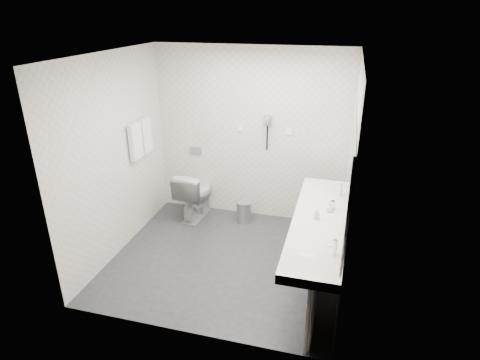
% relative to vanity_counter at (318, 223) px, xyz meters
% --- Properties ---
extents(floor, '(2.80, 2.80, 0.00)m').
position_rel_vanity_counter_xyz_m(floor, '(-1.12, 0.20, -0.80)').
color(floor, '#292A2E').
rests_on(floor, ground).
extents(ceiling, '(2.80, 2.80, 0.00)m').
position_rel_vanity_counter_xyz_m(ceiling, '(-1.12, 0.20, 1.70)').
color(ceiling, silver).
rests_on(ceiling, wall_back).
extents(wall_back, '(2.80, 0.00, 2.80)m').
position_rel_vanity_counter_xyz_m(wall_back, '(-1.12, 1.50, 0.45)').
color(wall_back, silver).
rests_on(wall_back, floor).
extents(wall_front, '(2.80, 0.00, 2.80)m').
position_rel_vanity_counter_xyz_m(wall_front, '(-1.12, -1.10, 0.45)').
color(wall_front, silver).
rests_on(wall_front, floor).
extents(wall_left, '(0.00, 2.60, 2.60)m').
position_rel_vanity_counter_xyz_m(wall_left, '(-2.52, 0.20, 0.45)').
color(wall_left, silver).
rests_on(wall_left, floor).
extents(wall_right, '(0.00, 2.60, 2.60)m').
position_rel_vanity_counter_xyz_m(wall_right, '(0.27, 0.20, 0.45)').
color(wall_right, silver).
rests_on(wall_right, floor).
extents(vanity_counter, '(0.55, 2.20, 0.10)m').
position_rel_vanity_counter_xyz_m(vanity_counter, '(0.00, 0.00, 0.00)').
color(vanity_counter, white).
rests_on(vanity_counter, floor).
extents(vanity_panel, '(0.03, 2.15, 0.75)m').
position_rel_vanity_counter_xyz_m(vanity_panel, '(0.02, 0.00, -0.42)').
color(vanity_panel, gray).
rests_on(vanity_panel, floor).
extents(vanity_post_near, '(0.06, 0.06, 0.75)m').
position_rel_vanity_counter_xyz_m(vanity_post_near, '(0.05, -1.04, -0.42)').
color(vanity_post_near, silver).
rests_on(vanity_post_near, floor).
extents(vanity_post_far, '(0.06, 0.06, 0.75)m').
position_rel_vanity_counter_xyz_m(vanity_post_far, '(0.05, 1.04, -0.42)').
color(vanity_post_far, silver).
rests_on(vanity_post_far, floor).
extents(mirror, '(0.02, 2.20, 1.05)m').
position_rel_vanity_counter_xyz_m(mirror, '(0.26, 0.00, 0.65)').
color(mirror, '#B2BCC6').
rests_on(mirror, wall_right).
extents(basin_near, '(0.40, 0.31, 0.05)m').
position_rel_vanity_counter_xyz_m(basin_near, '(0.00, -0.65, 0.04)').
color(basin_near, white).
rests_on(basin_near, vanity_counter).
extents(basin_far, '(0.40, 0.31, 0.05)m').
position_rel_vanity_counter_xyz_m(basin_far, '(0.00, 0.65, 0.04)').
color(basin_far, white).
rests_on(basin_far, vanity_counter).
extents(faucet_near, '(0.04, 0.04, 0.15)m').
position_rel_vanity_counter_xyz_m(faucet_near, '(0.19, -0.65, 0.12)').
color(faucet_near, silver).
rests_on(faucet_near, vanity_counter).
extents(faucet_far, '(0.04, 0.04, 0.15)m').
position_rel_vanity_counter_xyz_m(faucet_far, '(0.19, 0.65, 0.12)').
color(faucet_far, silver).
rests_on(faucet_far, vanity_counter).
extents(soap_bottle_a, '(0.07, 0.07, 0.12)m').
position_rel_vanity_counter_xyz_m(soap_bottle_a, '(-0.03, -0.00, 0.11)').
color(soap_bottle_a, beige).
rests_on(soap_bottle_a, vanity_counter).
extents(soap_bottle_b, '(0.11, 0.11, 0.10)m').
position_rel_vanity_counter_xyz_m(soap_bottle_b, '(0.10, 0.19, 0.10)').
color(soap_bottle_b, beige).
rests_on(soap_bottle_b, vanity_counter).
extents(glass_left, '(0.07, 0.07, 0.10)m').
position_rel_vanity_counter_xyz_m(glass_left, '(0.13, 0.27, 0.10)').
color(glass_left, silver).
rests_on(glass_left, vanity_counter).
extents(toilet, '(0.49, 0.77, 0.74)m').
position_rel_vanity_counter_xyz_m(toilet, '(-1.90, 1.18, -0.43)').
color(toilet, white).
rests_on(toilet, floor).
extents(flush_plate, '(0.18, 0.02, 0.12)m').
position_rel_vanity_counter_xyz_m(flush_plate, '(-1.98, 1.49, 0.15)').
color(flush_plate, '#B2B5BA').
rests_on(flush_plate, wall_back).
extents(pedal_bin, '(0.27, 0.27, 0.31)m').
position_rel_vanity_counter_xyz_m(pedal_bin, '(-1.15, 1.22, -0.65)').
color(pedal_bin, '#B2B5BA').
rests_on(pedal_bin, floor).
extents(bin_lid, '(0.22, 0.22, 0.02)m').
position_rel_vanity_counter_xyz_m(bin_lid, '(-1.15, 1.22, -0.49)').
color(bin_lid, '#B2B5BA').
rests_on(bin_lid, pedal_bin).
extents(towel_rail, '(0.02, 0.62, 0.02)m').
position_rel_vanity_counter_xyz_m(towel_rail, '(-2.47, 0.75, 0.75)').
color(towel_rail, silver).
rests_on(towel_rail, wall_left).
extents(towel_near, '(0.07, 0.24, 0.48)m').
position_rel_vanity_counter_xyz_m(towel_near, '(-2.46, 0.61, 0.53)').
color(towel_near, white).
rests_on(towel_near, towel_rail).
extents(towel_far, '(0.07, 0.24, 0.48)m').
position_rel_vanity_counter_xyz_m(towel_far, '(-2.46, 0.89, 0.53)').
color(towel_far, white).
rests_on(towel_far, towel_rail).
extents(dryer_cradle, '(0.10, 0.04, 0.14)m').
position_rel_vanity_counter_xyz_m(dryer_cradle, '(-0.88, 1.47, 0.70)').
color(dryer_cradle, gray).
rests_on(dryer_cradle, wall_back).
extents(dryer_barrel, '(0.08, 0.14, 0.08)m').
position_rel_vanity_counter_xyz_m(dryer_barrel, '(-0.88, 1.40, 0.73)').
color(dryer_barrel, gray).
rests_on(dryer_barrel, dryer_cradle).
extents(dryer_cord, '(0.02, 0.02, 0.35)m').
position_rel_vanity_counter_xyz_m(dryer_cord, '(-0.88, 1.46, 0.45)').
color(dryer_cord, black).
rests_on(dryer_cord, dryer_cradle).
extents(switch_plate_a, '(0.09, 0.02, 0.09)m').
position_rel_vanity_counter_xyz_m(switch_plate_a, '(-1.27, 1.49, 0.55)').
color(switch_plate_a, white).
rests_on(switch_plate_a, wall_back).
extents(switch_plate_b, '(0.09, 0.02, 0.09)m').
position_rel_vanity_counter_xyz_m(switch_plate_b, '(-0.57, 1.49, 0.55)').
color(switch_plate_b, white).
rests_on(switch_plate_b, wall_back).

